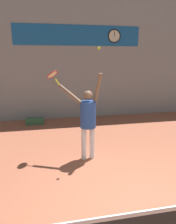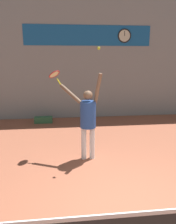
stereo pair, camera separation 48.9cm
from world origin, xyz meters
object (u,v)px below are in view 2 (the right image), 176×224
object	(u,v)px
tennis_racket	(55,75)
equipment_bag	(43,120)
tennis_player	(88,117)
tennis_ball	(99,48)
scoreboard_clock	(124,36)

from	to	relation	value
tennis_racket	equipment_bag	size ratio (longest dim) A/B	0.56
tennis_player	tennis_ball	distance (m)	1.65
tennis_player	equipment_bag	xyz separation A→B (m)	(-1.40, 3.33, -0.99)
scoreboard_clock	tennis_player	bearing A→B (deg)	-116.15
tennis_racket	tennis_ball	xyz separation A→B (m)	(1.03, -0.60, 0.64)
tennis_ball	scoreboard_clock	bearing A→B (deg)	67.16
scoreboard_clock	equipment_bag	xyz separation A→B (m)	(-3.35, -0.65, -3.27)
tennis_ball	equipment_bag	bearing A→B (deg)	115.75
tennis_racket	tennis_ball	bearing A→B (deg)	-29.99
scoreboard_clock	tennis_racket	bearing A→B (deg)	-128.36
equipment_bag	tennis_player	bearing A→B (deg)	-67.17
tennis_player	tennis_racket	bearing A→B (deg)	146.88
equipment_bag	tennis_ball	bearing A→B (deg)	-64.25
tennis_player	tennis_racket	size ratio (longest dim) A/B	5.58
scoreboard_clock	tennis_player	distance (m)	4.98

